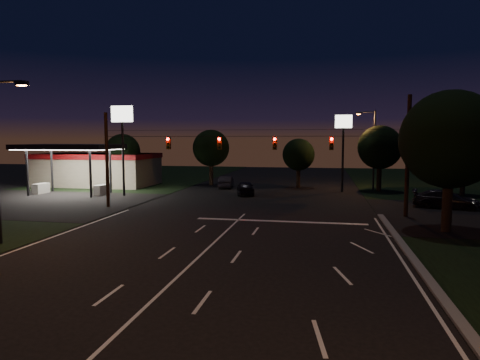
% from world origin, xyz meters
% --- Properties ---
extents(ground, '(140.00, 140.00, 0.00)m').
position_xyz_m(ground, '(0.00, 0.00, 0.00)').
color(ground, black).
rests_on(ground, ground).
extents(cross_street_left, '(20.00, 16.00, 0.02)m').
position_xyz_m(cross_street_left, '(-20.00, 16.00, 0.00)').
color(cross_street_left, black).
rests_on(cross_street_left, ground).
extents(edge_line_right, '(0.14, 40.00, 0.01)m').
position_xyz_m(edge_line_right, '(9.70, -6.00, 0.01)').
color(edge_line_right, silver).
rests_on(edge_line_right, ground).
extents(center_line, '(0.14, 40.00, 0.01)m').
position_xyz_m(center_line, '(0.00, -6.00, 0.01)').
color(center_line, silver).
rests_on(center_line, ground).
extents(stop_bar, '(12.00, 0.50, 0.01)m').
position_xyz_m(stop_bar, '(3.00, 11.50, 0.01)').
color(stop_bar, silver).
rests_on(stop_bar, ground).
extents(utility_pole_right, '(0.30, 0.30, 9.00)m').
position_xyz_m(utility_pole_right, '(12.00, 15.00, 0.00)').
color(utility_pole_right, black).
rests_on(utility_pole_right, ground).
extents(utility_pole_left, '(0.28, 0.28, 8.00)m').
position_xyz_m(utility_pole_left, '(-12.00, 15.00, 0.00)').
color(utility_pole_left, black).
rests_on(utility_pole_left, ground).
extents(signal_span, '(24.00, 0.40, 1.56)m').
position_xyz_m(signal_span, '(-0.00, 14.96, 5.50)').
color(signal_span, black).
rests_on(signal_span, ground).
extents(gas_station, '(14.20, 16.10, 5.25)m').
position_xyz_m(gas_station, '(-21.86, 30.39, 2.38)').
color(gas_station, gray).
rests_on(gas_station, ground).
extents(pole_sign_left_near, '(2.20, 0.30, 9.10)m').
position_xyz_m(pole_sign_left_near, '(-14.00, 22.00, 6.98)').
color(pole_sign_left_near, black).
rests_on(pole_sign_left_near, ground).
extents(pole_sign_right, '(1.80, 0.30, 8.40)m').
position_xyz_m(pole_sign_right, '(8.00, 30.00, 6.24)').
color(pole_sign_right, black).
rests_on(pole_sign_right, ground).
extents(street_light_left, '(2.20, 0.35, 9.00)m').
position_xyz_m(street_light_left, '(-11.24, 2.00, 5.24)').
color(street_light_left, black).
rests_on(street_light_left, ground).
extents(street_light_right_far, '(2.20, 0.35, 9.00)m').
position_xyz_m(street_light_right_far, '(11.24, 32.00, 5.24)').
color(street_light_right_far, black).
rests_on(street_light_right_far, ground).
extents(tree_right_near, '(6.00, 6.00, 8.76)m').
position_xyz_m(tree_right_near, '(13.53, 10.17, 5.68)').
color(tree_right_near, black).
rests_on(tree_right_near, ground).
extents(tree_far_a, '(4.20, 4.20, 6.42)m').
position_xyz_m(tree_far_a, '(-17.98, 30.12, 4.26)').
color(tree_far_a, black).
rests_on(tree_far_a, ground).
extents(tree_far_b, '(4.60, 4.60, 6.98)m').
position_xyz_m(tree_far_b, '(-7.98, 34.13, 4.61)').
color(tree_far_b, black).
rests_on(tree_far_b, ground).
extents(tree_far_c, '(3.80, 3.80, 5.86)m').
position_xyz_m(tree_far_c, '(3.02, 33.10, 3.90)').
color(tree_far_c, black).
rests_on(tree_far_c, ground).
extents(tree_far_d, '(4.80, 4.80, 7.30)m').
position_xyz_m(tree_far_d, '(12.02, 31.13, 4.83)').
color(tree_far_d, black).
rests_on(tree_far_d, ground).
extents(tree_far_e, '(4.00, 4.00, 6.18)m').
position_xyz_m(tree_far_e, '(20.02, 29.11, 4.11)').
color(tree_far_e, black).
rests_on(tree_far_e, ground).
extents(car_oncoming_a, '(2.66, 4.55, 1.45)m').
position_xyz_m(car_oncoming_a, '(-2.01, 25.36, 0.73)').
color(car_oncoming_a, black).
rests_on(car_oncoming_a, ground).
extents(car_oncoming_b, '(1.96, 4.38, 1.40)m').
position_xyz_m(car_oncoming_b, '(-5.46, 31.30, 0.70)').
color(car_oncoming_b, black).
rests_on(car_oncoming_b, ground).
extents(car_cross, '(5.61, 3.33, 1.52)m').
position_xyz_m(car_cross, '(16.05, 19.82, 0.76)').
color(car_cross, black).
rests_on(car_cross, ground).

